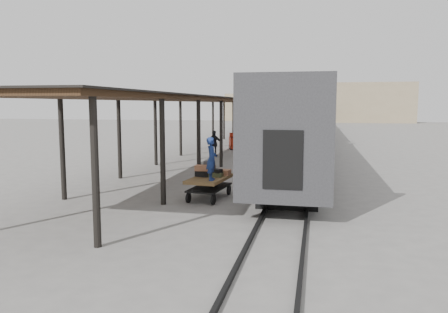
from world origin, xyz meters
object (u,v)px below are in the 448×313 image
Objects in this scene: baggage_cart at (209,182)px; pedestrian at (214,144)px; porter at (212,159)px; luggage_tug at (235,142)px.

pedestrian reaches higher than baggage_cart.
baggage_cart is 14.02m from pedestrian.
baggage_cart is 1.55× the size of porter.
porter reaches higher than baggage_cart.
baggage_cart is at bearing 112.24° from pedestrian.
baggage_cart is 19.00m from luggage_tug.
luggage_tug is 1.05× the size of porter.
baggage_cart is at bearing 13.64° from porter.
pedestrian is at bearing 108.75° from baggage_cart.
baggage_cart is 1.36× the size of pedestrian.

